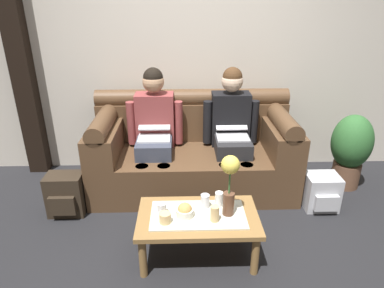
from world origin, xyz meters
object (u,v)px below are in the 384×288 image
at_px(cup_far_right, 219,199).
at_px(backpack_right, 321,192).
at_px(snack_bowl, 185,211).
at_px(cup_far_left, 215,214).
at_px(backpack_left, 66,195).
at_px(couch, 193,152).
at_px(potted_plant, 351,148).
at_px(cup_near_right, 162,208).
at_px(cup_far_center, 165,218).
at_px(person_right, 232,126).
at_px(coffee_table, 198,220).
at_px(person_left, 155,127).
at_px(flower_vase, 230,179).
at_px(cup_near_left, 205,201).

height_order(cup_far_right, backpack_right, cup_far_right).
relative_size(snack_bowl, cup_far_right, 1.21).
bearing_deg(cup_far_left, cup_far_right, 75.40).
bearing_deg(backpack_left, cup_far_right, -19.21).
height_order(couch, potted_plant, couch).
xyz_separation_m(cup_near_right, cup_far_center, (0.03, -0.11, -0.01)).
distance_m(couch, person_right, 0.48).
xyz_separation_m(person_right, snack_bowl, (-0.48, -1.09, -0.25)).
distance_m(cup_far_left, backpack_left, 1.46).
height_order(coffee_table, cup_far_right, cup_far_right).
bearing_deg(cup_far_left, couch, 95.63).
xyz_separation_m(person_left, flower_vase, (0.60, -1.07, 0.00)).
xyz_separation_m(cup_far_center, potted_plant, (1.84, 1.09, 0.02)).
bearing_deg(cup_far_right, flower_vase, -64.58).
bearing_deg(cup_near_left, coffee_table, -122.13).
height_order(person_left, coffee_table, person_left).
height_order(cup_near_right, cup_far_center, cup_near_right).
bearing_deg(person_right, cup_near_left, -108.34).
relative_size(snack_bowl, backpack_right, 0.40).
bearing_deg(backpack_left, flower_vase, -22.71).
bearing_deg(backpack_left, snack_bowl, -29.09).
distance_m(person_right, coffee_table, 1.19).
bearing_deg(cup_far_left, coffee_table, 144.35).
xyz_separation_m(snack_bowl, potted_plant, (1.69, 1.02, 0.02)).
relative_size(person_right, coffee_table, 1.36).
xyz_separation_m(couch, cup_near_right, (-0.27, -1.06, 0.04)).
height_order(cup_near_right, cup_far_left, cup_far_left).
distance_m(person_left, backpack_left, 1.04).
bearing_deg(cup_near_left, cup_far_center, -148.16).
relative_size(cup_near_right, backpack_right, 0.26).
bearing_deg(cup_far_right, coffee_table, -145.11).
bearing_deg(coffee_table, snack_bowl, -170.92).
bearing_deg(potted_plant, cup_far_right, -148.24).
height_order(cup_near_left, cup_far_right, cup_far_right).
distance_m(coffee_table, backpack_right, 1.33).
bearing_deg(cup_near_left, person_right, 71.66).
distance_m(coffee_table, cup_far_right, 0.23).
relative_size(flower_vase, backpack_right, 1.42).
bearing_deg(cup_near_left, flower_vase, -29.43).
distance_m(coffee_table, cup_near_right, 0.29).
bearing_deg(cup_far_center, flower_vase, 11.20).
xyz_separation_m(person_right, backpack_left, (-1.55, -0.49, -0.47)).
bearing_deg(cup_far_right, potted_plant, 31.76).
xyz_separation_m(coffee_table, snack_bowl, (-0.10, -0.02, 0.10)).
height_order(couch, snack_bowl, couch).
xyz_separation_m(cup_far_center, backpack_left, (-0.93, 0.67, -0.21)).
bearing_deg(backpack_right, cup_far_right, -154.52).
bearing_deg(flower_vase, person_left, 119.34).
distance_m(cup_near_left, potted_plant, 1.79).
distance_m(cup_far_left, backpack_right, 1.29).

